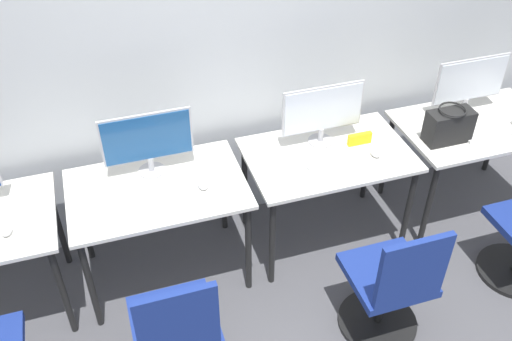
{
  "coord_description": "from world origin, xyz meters",
  "views": [
    {
      "loc": [
        -0.78,
        -2.29,
        2.92
      ],
      "look_at": [
        0.0,
        0.14,
        0.88
      ],
      "focal_mm": 40.0,
      "sensor_mm": 36.0,
      "label": 1
    }
  ],
  "objects": [
    {
      "name": "monitor_right",
      "position": [
        0.55,
        0.48,
        0.96
      ],
      "size": [
        0.54,
        0.16,
        0.41
      ],
      "color": "#B2B2B7",
      "rests_on": "desk_right"
    },
    {
      "name": "monitor_left",
      "position": [
        -0.55,
        0.51,
        0.96
      ],
      "size": [
        0.54,
        0.16,
        0.41
      ],
      "color": "#B2B2B7",
      "rests_on": "desk_left"
    },
    {
      "name": "office_chair_left",
      "position": [
        -0.63,
        -0.47,
        0.38
      ],
      "size": [
        0.48,
        0.48,
        0.91
      ],
      "color": "black",
      "rests_on": "ground_plane"
    },
    {
      "name": "keyboard_left",
      "position": [
        -0.55,
        0.25,
        0.74
      ],
      "size": [
        0.38,
        0.15,
        0.02
      ],
      "color": "silver",
      "rests_on": "desk_left"
    },
    {
      "name": "handbag",
      "position": [
        1.35,
        0.24,
        0.85
      ],
      "size": [
        0.3,
        0.18,
        0.25
      ],
      "color": "black",
      "rests_on": "desk_far_right"
    },
    {
      "name": "desk_far_right",
      "position": [
        1.66,
        0.34,
        0.65
      ],
      "size": [
        1.05,
        0.69,
        0.73
      ],
      "color": "silver",
      "rests_on": "ground_plane"
    },
    {
      "name": "desk_left",
      "position": [
        -0.55,
        0.34,
        0.65
      ],
      "size": [
        1.05,
        0.69,
        0.73
      ],
      "color": "silver",
      "rests_on": "ground_plane"
    },
    {
      "name": "ground_plane",
      "position": [
        0.0,
        0.0,
        0.0
      ],
      "size": [
        20.0,
        20.0,
        0.0
      ],
      "primitive_type": "plane",
      "color": "#4C4C51"
    },
    {
      "name": "placard_right",
      "position": [
        0.79,
        0.38,
        0.77
      ],
      "size": [
        0.16,
        0.03,
        0.08
      ],
      "color": "yellow",
      "rests_on": "desk_right"
    },
    {
      "name": "mouse_far_left",
      "position": [
        -1.39,
        0.21,
        0.75
      ],
      "size": [
        0.06,
        0.09,
        0.03
      ],
      "color": "silver",
      "rests_on": "desk_far_left"
    },
    {
      "name": "keyboard_right",
      "position": [
        0.55,
        0.23,
        0.74
      ],
      "size": [
        0.38,
        0.15,
        0.02
      ],
      "color": "silver",
      "rests_on": "desk_right"
    },
    {
      "name": "wall_back",
      "position": [
        0.0,
        0.81,
        1.4
      ],
      "size": [
        12.0,
        0.05,
        2.8
      ],
      "color": "#B7BCC1",
      "rests_on": "ground_plane"
    },
    {
      "name": "office_chair_right",
      "position": [
        0.59,
        -0.52,
        0.38
      ],
      "size": [
        0.48,
        0.48,
        0.91
      ],
      "color": "black",
      "rests_on": "ground_plane"
    },
    {
      "name": "mouse_right",
      "position": [
        0.83,
        0.23,
        0.75
      ],
      "size": [
        0.06,
        0.09,
        0.03
      ],
      "color": "silver",
      "rests_on": "desk_right"
    },
    {
      "name": "desk_right",
      "position": [
        0.55,
        0.34,
        0.65
      ],
      "size": [
        1.05,
        0.69,
        0.73
      ],
      "color": "silver",
      "rests_on": "ground_plane"
    },
    {
      "name": "keyboard_far_right",
      "position": [
        1.66,
        0.22,
        0.74
      ],
      "size": [
        0.38,
        0.15,
        0.02
      ],
      "color": "silver",
      "rests_on": "desk_far_right"
    },
    {
      "name": "monitor_far_right",
      "position": [
        1.66,
        0.51,
        0.96
      ],
      "size": [
        0.54,
        0.16,
        0.41
      ],
      "color": "#B2B2B7",
      "rests_on": "desk_far_right"
    },
    {
      "name": "mouse_left",
      "position": [
        -0.29,
        0.26,
        0.75
      ],
      "size": [
        0.06,
        0.09,
        0.03
      ],
      "color": "silver",
      "rests_on": "desk_left"
    }
  ]
}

